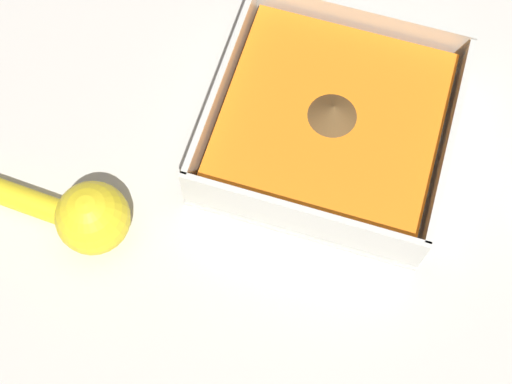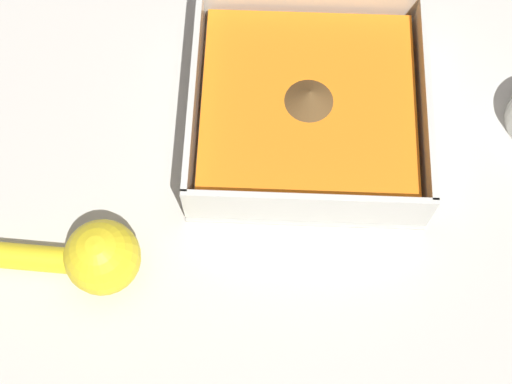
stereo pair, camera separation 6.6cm
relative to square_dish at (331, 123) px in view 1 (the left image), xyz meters
name	(u,v)px [view 1 (the left image)]	position (x,y,z in m)	size (l,w,h in m)	color
ground_plane	(338,138)	(0.01, 0.00, -0.02)	(4.00, 4.00, 0.00)	beige
square_dish	(331,123)	(0.00, 0.00, 0.00)	(0.23, 0.23, 0.06)	silver
lemon_squeezer	(78,214)	(-0.20, -0.16, 0.01)	(0.18, 0.07, 0.07)	yellow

